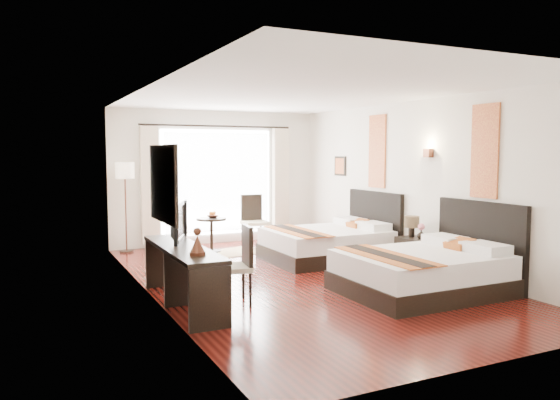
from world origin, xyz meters
name	(u,v)px	position (x,y,z in m)	size (l,w,h in m)	color
floor	(299,279)	(0.00, 0.00, -0.01)	(4.50, 7.50, 0.01)	black
ceiling	(299,94)	(0.00, 0.00, 2.79)	(4.50, 7.50, 0.02)	white
wall_headboard	(417,184)	(2.25, 0.00, 1.40)	(0.01, 7.50, 2.80)	silver
wall_desk	(150,193)	(-2.25, 0.00, 1.40)	(0.01, 7.50, 2.80)	silver
wall_window	(217,177)	(0.00, 3.75, 1.40)	(4.50, 0.01, 2.80)	silver
wall_entry	(495,212)	(0.00, -3.75, 1.40)	(4.50, 0.01, 2.80)	silver
window_glass	(217,182)	(0.00, 3.73, 1.30)	(2.40, 0.02, 2.20)	white
sheer_curtain	(218,182)	(0.00, 3.67, 1.30)	(2.30, 0.02, 2.10)	white
drape_left	(150,185)	(-1.45, 3.63, 1.28)	(0.35, 0.14, 2.35)	beige
drape_right	(281,182)	(1.45, 3.63, 1.28)	(0.35, 0.14, 2.35)	beige
art_panel_near	(485,151)	(2.23, -1.48, 1.95)	(0.03, 0.50, 1.35)	maroon
art_panel_far	(377,151)	(2.23, 1.12, 1.95)	(0.03, 0.50, 1.35)	maroon
wall_sconce	(428,153)	(2.19, -0.33, 1.92)	(0.10, 0.14, 0.14)	#4C281B
mirror_frame	(163,184)	(-2.22, -0.65, 1.55)	(0.04, 1.25, 0.95)	black
mirror_glass	(165,184)	(-2.19, -0.65, 1.55)	(0.01, 1.12, 0.82)	white
bed_near	(427,270)	(1.22, -1.48, 0.32)	(2.18, 1.70, 1.23)	black
bed_far	(331,242)	(1.24, 1.12, 0.31)	(2.14, 1.66, 1.20)	black
nightstand	(416,254)	(1.99, -0.33, 0.27)	(0.46, 0.57, 0.55)	black
table_lamp	(412,224)	(1.98, -0.21, 0.77)	(0.25, 0.25, 0.39)	black
vase	(421,238)	(1.97, -0.46, 0.57)	(0.14, 0.14, 0.14)	black
console_desk	(183,276)	(-1.99, -0.65, 0.38)	(0.50, 2.20, 0.76)	black
television	(174,222)	(-1.97, -0.16, 1.01)	(0.89, 0.12, 0.51)	black
bronze_figurine	(197,243)	(-1.99, -1.28, 0.89)	(0.19, 0.19, 0.28)	#4C281B
desk_chair	(233,280)	(-1.39, -0.85, 0.31)	(0.53, 0.53, 1.00)	beige
floor_lamp	(125,176)	(-1.96, 3.45, 1.48)	(0.35, 0.35, 1.74)	black
side_table	(212,235)	(-0.47, 2.74, 0.34)	(0.58, 0.58, 0.67)	black
fruit_bowl	(213,216)	(-0.45, 2.74, 0.70)	(0.22, 0.22, 0.05)	#433017
window_chair	(255,231)	(0.54, 2.96, 0.32)	(0.51, 0.51, 1.06)	beige
jute_rug	(233,252)	(-0.11, 2.51, 0.01)	(1.22, 0.83, 0.01)	tan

